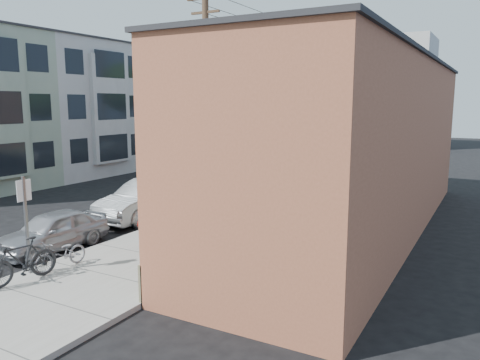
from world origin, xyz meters
The scene contains 27 objects.
ground centered at (0.00, 0.00, 0.00)m, with size 120.00×120.00×0.00m, color black.
sidewalk centered at (4.25, 11.00, 0.07)m, with size 4.50×58.00×0.15m, color gray.
cafe_building centered at (8.99, 4.99, 3.30)m, with size 6.60×20.20×6.61m.
apartment_row centered at (-11.85, 14.00, 4.50)m, with size 6.30×32.00×9.00m.
end_cap_building centered at (-2.00, 42.00, 6.00)m, with size 18.00×8.00×12.00m, color #B7B6B1.
sign_post centered at (2.35, -4.96, 1.83)m, with size 0.07×0.45×2.80m.
parking_meter_near centered at (2.25, 0.54, 0.98)m, with size 0.14×0.14×1.24m.
parking_meter_far centered at (2.25, 9.29, 0.98)m, with size 0.14×0.14×1.24m.
utility_pole_near centered at (2.39, 4.23, 5.41)m, with size 3.57×0.28×10.00m.
utility_pole_far centered at (2.45, 20.28, 5.34)m, with size 1.80×0.28×10.00m.
tree_bare centered at (2.80, 7.43, 3.13)m, with size 0.24×0.24×5.96m.
tree_leafy_mid centered at (2.80, 14.15, 5.38)m, with size 3.68×3.68×7.08m.
tree_leafy_far centered at (2.80, 23.52, 6.47)m, with size 4.94×4.94×8.79m.
patio_chair_a centered at (6.18, -2.34, 0.59)m, with size 0.50×0.50×0.88m, color #124316, non-canonical shape.
patio_chair_b centered at (5.85, -2.34, 0.59)m, with size 0.50×0.50×0.88m, color #124316, non-canonical shape.
patron_grey centered at (6.08, -3.73, 1.12)m, with size 0.71×0.46×1.93m, color gray.
patron_green centered at (6.10, 0.88, 0.95)m, with size 0.78×0.60×1.59m, color #29673E.
cyclist centered at (3.55, -0.97, 1.02)m, with size 1.13×0.65×1.75m, color maroon.
cyclist_bike centered at (3.55, -0.97, 0.71)m, with size 0.75×2.14×1.13m, color black.
parked_bike_a centered at (2.78, -5.50, 0.75)m, with size 0.56×2.00×1.20m, color black.
parked_bike_b centered at (2.85, -4.26, 0.59)m, with size 0.59×1.68×0.88m, color gray.
car_0 centered at (0.80, -2.87, 0.67)m, with size 1.59×3.95×1.35m, color #ADAFB5.
car_1 centered at (0.72, 2.13, 0.83)m, with size 1.77×5.07×1.67m, color gray.
car_2 centered at (0.80, 7.42, 0.65)m, with size 1.83×4.51×1.31m, color black.
car_3 centered at (0.80, 13.19, 0.84)m, with size 2.77×6.02×1.67m, color #9EA0A6.
car_4 centered at (0.43, 18.72, 0.67)m, with size 1.41×4.05×1.33m, color #96989D.
bus centered at (-1.76, 25.62, 1.52)m, with size 2.55×10.91×3.04m, color silver.
Camera 1 is at (13.79, -13.21, 4.97)m, focal length 35.00 mm.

